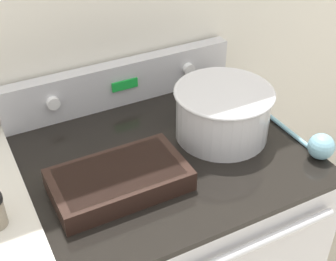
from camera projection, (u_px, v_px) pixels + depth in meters
The scene contains 6 objects.
kitchen_wall at pixel (109, 7), 1.46m from camera, with size 8.00×0.05×2.50m.
stove_range at pixel (165, 257), 1.64m from camera, with size 0.80×0.71×0.93m.
control_panel at pixel (121, 83), 1.55m from camera, with size 0.80×0.07×0.15m.
mixing_bowl at pixel (223, 110), 1.39m from camera, with size 0.30×0.30×0.16m.
casserole_dish at pixel (119, 179), 1.22m from camera, with size 0.35×0.20×0.06m.
ladle at pixel (318, 145), 1.34m from camera, with size 0.08×0.29×0.08m.
Camera 1 is at (-0.49, -0.62, 1.78)m, focal length 50.00 mm.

